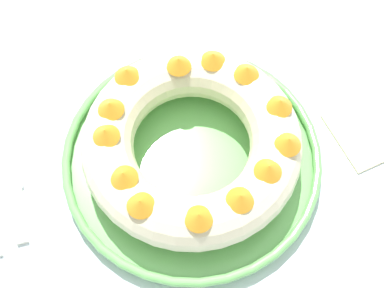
# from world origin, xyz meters

# --- Properties ---
(ground_plane) EXTENTS (8.00, 8.00, 0.00)m
(ground_plane) POSITION_xyz_m (0.00, 0.00, 0.00)
(ground_plane) COLOR brown
(dining_table) EXTENTS (1.57, 1.17, 0.73)m
(dining_table) POSITION_xyz_m (0.00, 0.00, 0.66)
(dining_table) COLOR silver
(dining_table) RESTS_ON ground_plane
(serving_dish) EXTENTS (0.36, 0.36, 0.03)m
(serving_dish) POSITION_xyz_m (-0.02, -0.00, 0.74)
(serving_dish) COLOR #6BB760
(serving_dish) RESTS_ON dining_table
(bundt_cake) EXTENTS (0.29, 0.29, 0.08)m
(bundt_cake) POSITION_xyz_m (-0.02, -0.00, 0.79)
(bundt_cake) COLOR beige
(bundt_cake) RESTS_ON serving_dish
(cake_knife) EXTENTS (0.02, 0.17, 0.01)m
(cake_knife) POSITION_xyz_m (-0.27, 0.02, 0.73)
(cake_knife) COLOR white
(cake_knife) RESTS_ON dining_table
(napkin) EXTENTS (0.16, 0.13, 0.00)m
(napkin) POSITION_xyz_m (0.26, -0.01, 0.73)
(napkin) COLOR beige
(napkin) RESTS_ON dining_table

